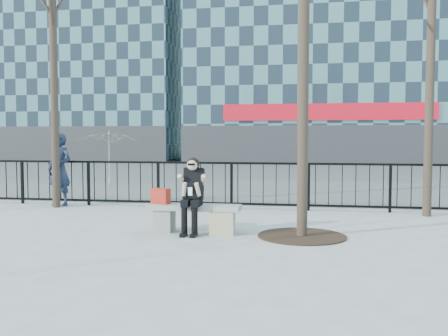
# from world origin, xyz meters

# --- Properties ---
(ground) EXTENTS (120.00, 120.00, 0.00)m
(ground) POSITION_xyz_m (0.00, 0.00, 0.00)
(ground) COLOR gray
(ground) RESTS_ON ground
(street_surface) EXTENTS (60.00, 23.00, 0.01)m
(street_surface) POSITION_xyz_m (0.00, 15.00, 0.00)
(street_surface) COLOR #474747
(street_surface) RESTS_ON ground
(railing) EXTENTS (14.00, 0.06, 1.10)m
(railing) POSITION_xyz_m (0.00, 3.00, 0.55)
(railing) COLOR black
(railing) RESTS_ON ground
(building_left) EXTENTS (16.20, 10.20, 22.60)m
(building_left) POSITION_xyz_m (-15.00, 27.00, 11.30)
(building_left) COLOR slate
(building_left) RESTS_ON ground
(tree_left) EXTENTS (2.80, 2.80, 6.50)m
(tree_left) POSITION_xyz_m (-4.00, 2.50, 4.86)
(tree_left) COLOR black
(tree_left) RESTS_ON ground
(tree_grate) EXTENTS (1.50, 1.50, 0.02)m
(tree_grate) POSITION_xyz_m (1.90, -0.10, 0.01)
(tree_grate) COLOR black
(tree_grate) RESTS_ON ground
(bench_main) EXTENTS (1.65, 0.46, 0.49)m
(bench_main) POSITION_xyz_m (0.00, 0.00, 0.30)
(bench_main) COLOR slate
(bench_main) RESTS_ON ground
(seated_woman) EXTENTS (0.50, 0.64, 1.34)m
(seated_woman) POSITION_xyz_m (0.00, -0.16, 0.67)
(seated_woman) COLOR black
(seated_woman) RESTS_ON ground
(handbag) EXTENTS (0.37, 0.26, 0.28)m
(handbag) POSITION_xyz_m (-0.63, 0.02, 0.63)
(handbag) COLOR #A82314
(handbag) RESTS_ON bench_main
(shopping_bag) EXTENTS (0.43, 0.19, 0.39)m
(shopping_bag) POSITION_xyz_m (0.54, -0.24, 0.20)
(shopping_bag) COLOR beige
(shopping_bag) RESTS_ON ground
(standing_man) EXTENTS (0.73, 0.56, 1.80)m
(standing_man) POSITION_xyz_m (-4.06, 2.80, 0.90)
(standing_man) COLOR black
(standing_man) RESTS_ON ground
(vendor_umbrella) EXTENTS (2.77, 2.79, 1.94)m
(vendor_umbrella) POSITION_xyz_m (-4.84, 7.64, 0.97)
(vendor_umbrella) COLOR yellow
(vendor_umbrella) RESTS_ON ground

